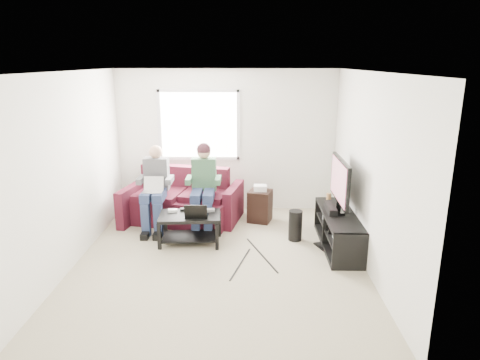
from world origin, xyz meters
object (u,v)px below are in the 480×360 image
tv (340,182)px  end_table (260,205)px  sofa (183,202)px  tv_stand (338,232)px  coffee_table (190,222)px  subwoofer (295,225)px

tv → end_table: (-1.15, 0.96, -0.70)m
sofa → end_table: (1.35, -0.01, -0.04)m
end_table → tv_stand: bearing=-42.4°
sofa → coffee_table: (0.25, -0.96, 0.01)m
end_table → coffee_table: bearing=-139.0°
tv_stand → coffee_table: bearing=177.5°
tv_stand → tv: bearing=91.5°
sofa → tv: bearing=-21.0°
sofa → subwoofer: bearing=-23.7°
sofa → tv: tv is taller
sofa → coffee_table: sofa is taller
subwoofer → tv: bearing=-12.3°
subwoofer → coffee_table: bearing=-175.2°
coffee_table → tv_stand: tv_stand is taller
tv → end_table: 1.65m
tv_stand → subwoofer: bearing=159.4°
tv_stand → subwoofer: (-0.63, 0.24, 0.00)m
sofa → subwoofer: 2.06m
coffee_table → tv: tv is taller
coffee_table → tv: (2.26, 0.00, 0.65)m
subwoofer → end_table: size_ratio=0.74×
end_table → tv: bearing=-39.7°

